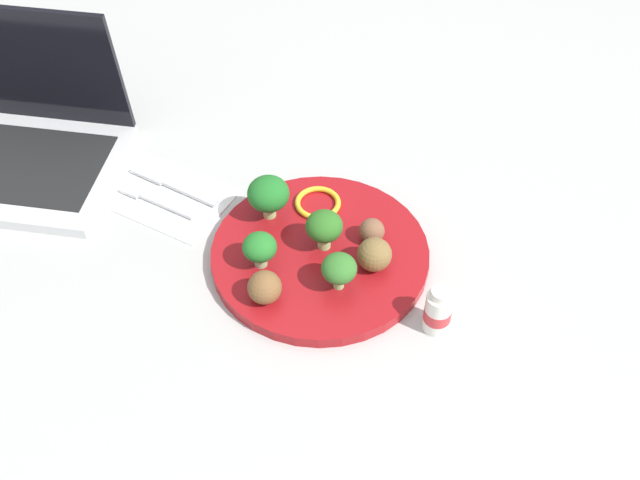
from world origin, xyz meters
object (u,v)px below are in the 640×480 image
napkin (167,195)px  yogurt_bottle (438,311)px  broccoli_floret_back_left (339,269)px  meatball_center (265,287)px  fork (154,199)px  knife (170,183)px  plate (320,255)px  broccoli_floret_front_left (260,248)px  laptop (9,137)px  broccoli_floret_front_right (324,227)px  meatball_back_right (374,255)px  pepper_ring_near_rim (318,203)px  broccoli_floret_center (268,194)px  meatball_mid_right (372,231)px

napkin → yogurt_bottle: 0.42m
broccoli_floret_back_left → napkin: bearing=-2.1°
meatball_center → fork: bearing=-13.8°
knife → yogurt_bottle: yogurt_bottle is taller
plate → knife: (0.25, 0.01, -0.00)m
broccoli_floret_front_left → laptop: bearing=3.6°
broccoli_floret_front_right → meatball_back_right: bearing=-174.3°
fork → pepper_ring_near_rim: bearing=-150.8°
broccoli_floret_center → yogurt_bottle: broccoli_floret_center is taller
plate → broccoli_floret_front_right: (-0.00, -0.01, 0.04)m
broccoli_floret_back_left → yogurt_bottle: size_ratio=0.75×
knife → laptop: laptop is taller
yogurt_bottle → laptop: size_ratio=0.18×
meatball_mid_right → knife: meatball_mid_right is taller
broccoli_floret_front_left → meatball_mid_right: broccoli_floret_front_left is taller
broccoli_floret_front_left → plate: bearing=-128.6°
meatball_mid_right → fork: (0.29, 0.10, -0.03)m
broccoli_floret_front_right → napkin: (0.24, 0.03, -0.05)m
broccoli_floret_front_right → napkin: broccoli_floret_front_right is taller
broccoli_floret_front_right → broccoli_floret_front_left: bearing=55.1°
plate → broccoli_floret_front_left: 0.09m
meatball_mid_right → pepper_ring_near_rim: meatball_mid_right is taller
meatball_center → fork: size_ratio=0.34×
broccoli_floret_front_left → broccoli_floret_back_left: bearing=-165.9°
meatball_center → yogurt_bottle: size_ratio=0.62×
broccoli_floret_center → pepper_ring_near_rim: (-0.04, -0.05, -0.03)m
napkin → laptop: 0.25m
plate → meatball_center: (0.01, 0.10, 0.03)m
broccoli_floret_back_left → fork: size_ratio=0.42×
meatball_mid_right → napkin: size_ratio=0.20×
broccoli_floret_front_right → knife: 0.25m
meatball_mid_right → laptop: bearing=15.1°
laptop → meatball_center: bearing=178.3°
knife → broccoli_floret_front_left: bearing=165.2°
broccoli_floret_front_left → broccoli_floret_front_right: bearing=-124.9°
napkin → yogurt_bottle: bearing=-178.2°
pepper_ring_near_rim → knife: 0.21m
broccoli_floret_back_left → meatball_center: (0.06, 0.07, -0.01)m
broccoli_floret_front_left → meatball_mid_right: size_ratio=1.48×
broccoli_floret_front_right → knife: (0.25, 0.02, -0.04)m
meatball_center → broccoli_floret_front_right: bearing=-95.7°
broccoli_floret_front_left → knife: (0.20, -0.05, -0.04)m
yogurt_bottle → pepper_ring_near_rim: bearing=-19.4°
meatball_center → laptop: bearing=-1.7°
knife → pepper_ring_near_rim: bearing=-159.6°
plate → broccoli_floret_back_left: size_ratio=5.53×
broccoli_floret_back_left → meatball_back_right: (-0.02, -0.05, -0.01)m
fork → knife: (0.00, -0.04, -0.00)m
meatball_center → knife: (0.24, -0.09, -0.03)m
broccoli_floret_back_left → knife: broccoli_floret_back_left is taller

